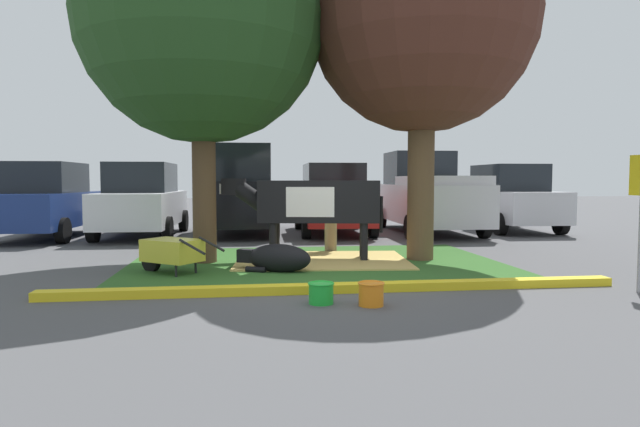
{
  "coord_description": "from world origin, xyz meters",
  "views": [
    {
      "loc": [
        -1.1,
        -8.13,
        1.55
      ],
      "look_at": [
        0.29,
        2.31,
        0.9
      ],
      "focal_mm": 30.45,
      "sensor_mm": 36.0,
      "label": 1
    }
  ],
  "objects_px": {
    "bucket_orange": "(371,293)",
    "sedan_blue": "(46,201)",
    "person_handler": "(331,215)",
    "hatchback_white": "(142,201)",
    "pickup_truck_maroon": "(427,195)",
    "bucket_green": "(321,293)",
    "suv_black": "(241,190)",
    "shade_tree_left": "(202,20)",
    "calf_lying": "(277,258)",
    "wheelbarrow": "(171,251)",
    "shade_tree_right": "(423,20)",
    "sedan_red": "(333,200)",
    "cow_holstein": "(313,202)",
    "sedan_silver": "(508,199)"
  },
  "relations": [
    {
      "from": "sedan_silver",
      "to": "shade_tree_left",
      "type": "bearing_deg",
      "value": -147.97
    },
    {
      "from": "bucket_green",
      "to": "sedan_blue",
      "type": "bearing_deg",
      "value": 125.77
    },
    {
      "from": "calf_lying",
      "to": "pickup_truck_maroon",
      "type": "height_order",
      "value": "pickup_truck_maroon"
    },
    {
      "from": "shade_tree_left",
      "to": "suv_black",
      "type": "xyz_separation_m",
      "value": [
        0.61,
        5.58,
        -3.19
      ]
    },
    {
      "from": "shade_tree_right",
      "to": "calf_lying",
      "type": "xyz_separation_m",
      "value": [
        -2.82,
        -1.04,
        -4.34
      ]
    },
    {
      "from": "bucket_green",
      "to": "pickup_truck_maroon",
      "type": "relative_size",
      "value": 0.06
    },
    {
      "from": "shade_tree_right",
      "to": "cow_holstein",
      "type": "bearing_deg",
      "value": 172.78
    },
    {
      "from": "shade_tree_right",
      "to": "sedan_red",
      "type": "relative_size",
      "value": 1.52
    },
    {
      "from": "bucket_green",
      "to": "bucket_orange",
      "type": "height_order",
      "value": "bucket_orange"
    },
    {
      "from": "bucket_orange",
      "to": "pickup_truck_maroon",
      "type": "distance_m",
      "value": 9.89
    },
    {
      "from": "cow_holstein",
      "to": "calf_lying",
      "type": "xyz_separation_m",
      "value": [
        -0.77,
        -1.3,
        -0.89
      ]
    },
    {
      "from": "person_handler",
      "to": "pickup_truck_maroon",
      "type": "xyz_separation_m",
      "value": [
        3.51,
        4.07,
        0.31
      ]
    },
    {
      "from": "sedan_silver",
      "to": "shade_tree_right",
      "type": "bearing_deg",
      "value": -129.41
    },
    {
      "from": "pickup_truck_maroon",
      "to": "cow_holstein",
      "type": "bearing_deg",
      "value": -127.75
    },
    {
      "from": "cow_holstein",
      "to": "pickup_truck_maroon",
      "type": "height_order",
      "value": "pickup_truck_maroon"
    },
    {
      "from": "sedan_red",
      "to": "calf_lying",
      "type": "bearing_deg",
      "value": -106.79
    },
    {
      "from": "sedan_red",
      "to": "sedan_silver",
      "type": "relative_size",
      "value": 1.0
    },
    {
      "from": "shade_tree_right",
      "to": "sedan_blue",
      "type": "distance_m",
      "value": 10.73
    },
    {
      "from": "cow_holstein",
      "to": "bucket_orange",
      "type": "bearing_deg",
      "value": -86.35
    },
    {
      "from": "person_handler",
      "to": "hatchback_white",
      "type": "xyz_separation_m",
      "value": [
        -4.64,
        3.95,
        0.18
      ]
    },
    {
      "from": "wheelbarrow",
      "to": "hatchback_white",
      "type": "distance_m",
      "value": 6.58
    },
    {
      "from": "suv_black",
      "to": "sedan_red",
      "type": "bearing_deg",
      "value": -5.78
    },
    {
      "from": "calf_lying",
      "to": "sedan_red",
      "type": "distance_m",
      "value": 6.87
    },
    {
      "from": "wheelbarrow",
      "to": "sedan_red",
      "type": "height_order",
      "value": "sedan_red"
    },
    {
      "from": "person_handler",
      "to": "sedan_red",
      "type": "height_order",
      "value": "sedan_red"
    },
    {
      "from": "shade_tree_right",
      "to": "suv_black",
      "type": "xyz_separation_m",
      "value": [
        -3.5,
        5.76,
        -3.31
      ]
    },
    {
      "from": "wheelbarrow",
      "to": "bucket_green",
      "type": "relative_size",
      "value": 4.3
    },
    {
      "from": "wheelbarrow",
      "to": "suv_black",
      "type": "height_order",
      "value": "suv_black"
    },
    {
      "from": "wheelbarrow",
      "to": "suv_black",
      "type": "relative_size",
      "value": 0.31
    },
    {
      "from": "bucket_orange",
      "to": "pickup_truck_maroon",
      "type": "height_order",
      "value": "pickup_truck_maroon"
    },
    {
      "from": "person_handler",
      "to": "sedan_blue",
      "type": "height_order",
      "value": "sedan_blue"
    },
    {
      "from": "suv_black",
      "to": "person_handler",
      "type": "bearing_deg",
      "value": -65.88
    },
    {
      "from": "cow_holstein",
      "to": "sedan_silver",
      "type": "bearing_deg",
      "value": 38.85
    },
    {
      "from": "shade_tree_left",
      "to": "calf_lying",
      "type": "relative_size",
      "value": 5.11
    },
    {
      "from": "calf_lying",
      "to": "wheelbarrow",
      "type": "distance_m",
      "value": 1.74
    },
    {
      "from": "shade_tree_left",
      "to": "sedan_silver",
      "type": "bearing_deg",
      "value": 32.03
    },
    {
      "from": "person_handler",
      "to": "suv_black",
      "type": "height_order",
      "value": "suv_black"
    },
    {
      "from": "person_handler",
      "to": "bucket_green",
      "type": "xyz_separation_m",
      "value": [
        -0.86,
        -4.82,
        -0.66
      ]
    },
    {
      "from": "shade_tree_left",
      "to": "shade_tree_right",
      "type": "xyz_separation_m",
      "value": [
        4.11,
        -0.18,
        0.12
      ]
    },
    {
      "from": "calf_lying",
      "to": "sedan_red",
      "type": "relative_size",
      "value": 0.3
    },
    {
      "from": "bucket_orange",
      "to": "sedan_blue",
      "type": "distance_m",
      "value": 11.23
    },
    {
      "from": "suv_black",
      "to": "shade_tree_right",
      "type": "bearing_deg",
      "value": -58.74
    },
    {
      "from": "bucket_green",
      "to": "sedan_silver",
      "type": "distance_m",
      "value": 11.53
    },
    {
      "from": "shade_tree_right",
      "to": "bucket_orange",
      "type": "distance_m",
      "value": 6.0
    },
    {
      "from": "shade_tree_left",
      "to": "bucket_orange",
      "type": "height_order",
      "value": "shade_tree_left"
    },
    {
      "from": "calf_lying",
      "to": "hatchback_white",
      "type": "bearing_deg",
      "value": 117.78
    },
    {
      "from": "shade_tree_left",
      "to": "calf_lying",
      "type": "height_order",
      "value": "shade_tree_left"
    },
    {
      "from": "wheelbarrow",
      "to": "sedan_silver",
      "type": "relative_size",
      "value": 0.32
    },
    {
      "from": "shade_tree_right",
      "to": "person_handler",
      "type": "xyz_separation_m",
      "value": [
        -1.54,
        1.39,
        -3.77
      ]
    },
    {
      "from": "cow_holstein",
      "to": "sedan_red",
      "type": "relative_size",
      "value": 0.7
    }
  ]
}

